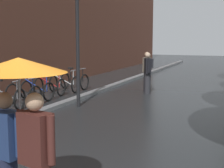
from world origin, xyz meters
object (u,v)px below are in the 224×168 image
Objects in this scene: parked_bicycle_2 at (5,98)px; parked_bicycle_4 at (37,90)px; parked_bicycle_6 at (64,83)px; pedestrian_walking_far at (148,72)px; parked_bicycle_3 at (23,94)px; couple_under_umbrella at (20,114)px; parked_bicycle_5 at (50,86)px; pedestrian_walking_midground at (147,71)px; street_lamp_post at (78,36)px; parked_bicycle_7 at (75,81)px.

parked_bicycle_2 is 1.71m from parked_bicycle_4.
parked_bicycle_2 is 3.60m from parked_bicycle_6.
pedestrian_walking_far reaches higher than parked_bicycle_2.
parked_bicycle_4 is (0.02, 1.71, 0.00)m from parked_bicycle_2.
couple_under_umbrella reaches higher than parked_bicycle_3.
parked_bicycle_3 is 1.90m from parked_bicycle_5.
parked_bicycle_5 is at bearing 92.15° from parked_bicycle_2.
parked_bicycle_3 is 0.68× the size of pedestrian_walking_midground.
parked_bicycle_6 is 3.52m from pedestrian_walking_far.
parked_bicycle_2 and parked_bicycle_6 have the same top height.
parked_bicycle_4 is 0.54× the size of couple_under_umbrella.
parked_bicycle_3 is 0.29× the size of street_lamp_post.
parked_bicycle_7 is at bearing 85.44° from parked_bicycle_5.
parked_bicycle_5 is (-0.10, 2.73, 0.00)m from parked_bicycle_2.
pedestrian_walking_far reaches higher than parked_bicycle_7.
street_lamp_post is at bearing -35.40° from parked_bicycle_5.
street_lamp_post is (1.91, -3.25, 1.95)m from parked_bicycle_7.
street_lamp_post is at bearing -50.69° from parked_bicycle_6.
couple_under_umbrella reaches higher than parked_bicycle_5.
parked_bicycle_3 is 0.55× the size of couple_under_umbrella.
pedestrian_walking_midground is 0.62m from pedestrian_walking_far.
street_lamp_post is 3.90m from pedestrian_walking_far.
pedestrian_walking_midground reaches higher than parked_bicycle_3.
pedestrian_walking_far is at bearing 97.24° from couple_under_umbrella.
parked_bicycle_6 is 0.28× the size of street_lamp_post.
parked_bicycle_5 and parked_bicycle_6 have the same top height.
parked_bicycle_7 is at bearing 89.49° from parked_bicycle_2.
pedestrian_walking_far is (3.30, 3.77, 0.52)m from parked_bicycle_3.
parked_bicycle_6 is 9.97m from couple_under_umbrella.
parked_bicycle_3 is at bearing 85.09° from parked_bicycle_2.
parked_bicycle_4 is 1.89m from parked_bicycle_6.
pedestrian_walking_far is at bearing 66.95° from street_lamp_post.
parked_bicycle_4 is at bearing 167.10° from street_lamp_post.
couple_under_umbrella reaches higher than parked_bicycle_4.
parked_bicycle_2 and parked_bicycle_3 have the same top height.
pedestrian_walking_far is at bearing 16.71° from parked_bicycle_6.
parked_bicycle_5 is 0.99× the size of parked_bicycle_7.
pedestrian_walking_midground is (1.20, 3.91, -1.47)m from street_lamp_post.
parked_bicycle_4 is 2.78m from street_lamp_post.
pedestrian_walking_midground is (3.16, 5.18, 0.48)m from parked_bicycle_2.
parked_bicycle_6 is at bearing -153.14° from pedestrian_walking_midground.
parked_bicycle_4 is 2.81m from parked_bicycle_7.
parked_bicycle_6 is 3.53m from pedestrian_walking_midground.
parked_bicycle_2 is at bearing -87.85° from parked_bicycle_5.
parked_bicycle_6 is at bearing 90.63° from parked_bicycle_3.
parked_bicycle_3 is 2.77m from parked_bicycle_6.
parked_bicycle_2 and parked_bicycle_5 have the same top height.
parked_bicycle_5 is at bearing 96.79° from parked_bicycle_4.
parked_bicycle_5 is 9.28m from couple_under_umbrella.
pedestrian_walking_midground is at bearing 110.33° from pedestrian_walking_far.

